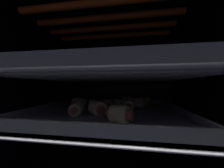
{
  "coord_description": "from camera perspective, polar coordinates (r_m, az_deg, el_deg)",
  "views": [
    {
      "loc": [
        6.56,
        -34.35,
        21.15
      ],
      "look_at": [
        0.0,
        8.98,
        21.88
      ],
      "focal_mm": 19.55,
      "sensor_mm": 36.0,
      "label": 1
    }
  ],
  "objects": [
    {
      "name": "pig_in_blanket_upper_2",
      "position": [
        0.3,
        -0.42,
        9.04
      ],
      "size": [
        4.38,
        6.37,
        2.97
      ],
      "rotation": [
        0.0,
        0.0,
        2.71
      ],
      "color": "beige",
      "rests_on": "baking_tray_upper"
    },
    {
      "name": "pig_in_blanket_upper_4",
      "position": [
        0.39,
        -14.83,
        6.63
      ],
      "size": [
        3.11,
        5.73,
        2.69
      ],
      "rotation": [
        0.0,
        0.0,
        3.03
      ],
      "color": "beige",
      "rests_on": "baking_tray_upper"
    },
    {
      "name": "pig_in_blanket_lower_1",
      "position": [
        0.41,
        -15.29,
        -8.55
      ],
      "size": [
        3.94,
        5.22,
        3.15
      ],
      "rotation": [
        0.0,
        0.0,
        6.01
      ],
      "color": "beige",
      "rests_on": "baking_tray_lower"
    },
    {
      "name": "pig_in_blanket_upper_0",
      "position": [
        0.51,
        -15.23,
        4.99
      ],
      "size": [
        3.93,
        5.16,
        3.07
      ],
      "rotation": [
        0.0,
        0.0,
        3.46
      ],
      "color": "beige",
      "rests_on": "baking_tray_upper"
    },
    {
      "name": "pig_in_blanket_upper_6",
      "position": [
        0.41,
        -25.2,
        6.7
      ],
      "size": [
        4.01,
        5.15,
        3.27
      ],
      "rotation": [
        0.0,
        0.0,
        3.37
      ],
      "color": "beige",
      "rests_on": "baking_tray_upper"
    },
    {
      "name": "pig_in_blanket_upper_1",
      "position": [
        0.27,
        -8.03,
        10.39
      ],
      "size": [
        5.35,
        4.58,
        3.29
      ],
      "rotation": [
        0.0,
        0.0,
        1.04
      ],
      "color": "beige",
      "rests_on": "baking_tray_upper"
    },
    {
      "name": "pig_in_blanket_lower_0",
      "position": [
        0.41,
        -2.38,
        -9.05
      ],
      "size": [
        3.86,
        4.33,
        2.58
      ],
      "rotation": [
        0.0,
        0.0,
        0.58
      ],
      "color": "beige",
      "rests_on": "baking_tray_lower"
    },
    {
      "name": "oven_rack_lower",
      "position": [
        0.36,
        -2.21,
        -13.74
      ],
      "size": [
        46.67,
        42.04,
        0.55
      ],
      "color": "#B7B7BC"
    },
    {
      "name": "oven_wall_right",
      "position": [
        0.39,
        36.99,
        -1.16
      ],
      "size": [
        1.2,
        42.9,
        41.75
      ],
      "primitive_type": "cube",
      "color": "black",
      "rests_on": "ground_plane"
    },
    {
      "name": "baking_tray_lower",
      "position": [
        0.36,
        -2.21,
        -12.54
      ],
      "size": [
        39.03,
        33.77,
        2.04
      ],
      "color": "gray",
      "rests_on": "oven_rack_lower"
    },
    {
      "name": "pig_in_blanket_lower_2",
      "position": [
        0.29,
        2.83,
        -12.16
      ],
      "size": [
        4.32,
        5.67,
        2.65
      ],
      "rotation": [
        0.0,
        0.0,
        2.57
      ],
      "color": "beige",
      "rests_on": "baking_tray_lower"
    },
    {
      "name": "baking_tray_upper",
      "position": [
        0.35,
        -2.2,
        4.72
      ],
      "size": [
        39.03,
        33.77,
        2.96
      ],
      "color": "gray",
      "rests_on": "oven_rack_upper"
    },
    {
      "name": "pig_in_blanket_upper_5",
      "position": [
        0.35,
        -7.24,
        7.47
      ],
      "size": [
        3.45,
        5.84,
        2.65
      ],
      "rotation": [
        0.0,
        0.0,
        0.23
      ],
      "color": "beige",
      "rests_on": "baking_tray_upper"
    },
    {
      "name": "pig_in_blanket_lower_8",
      "position": [
        0.47,
        14.48,
        -7.67
      ],
      "size": [
        6.48,
        4.33,
        3.02
      ],
      "rotation": [
        0.0,
        0.0,
        5.1
      ],
      "color": "beige",
      "rests_on": "baking_tray_lower"
    },
    {
      "name": "pig_in_blanket_lower_6",
      "position": [
        0.42,
        -8.92,
        -8.82
      ],
      "size": [
        4.05,
        5.75,
        2.55
      ],
      "rotation": [
        0.0,
        0.0,
        3.63
      ],
      "color": "beige",
      "rests_on": "baking_tray_lower"
    },
    {
      "name": "oven_ceiling",
      "position": [
        0.41,
        -2.18,
        30.27
      ],
      "size": [
        51.43,
        45.3,
        1.2
      ],
      "primitive_type": "cube",
      "color": "black"
    },
    {
      "name": "pig_in_blanket_upper_3",
      "position": [
        0.47,
        2.77,
        5.39
      ],
      "size": [
        3.96,
        4.82,
        2.85
      ],
      "rotation": [
        0.0,
        0.0,
        0.43
      ],
      "color": "beige",
      "rests_on": "baking_tray_upper"
    },
    {
      "name": "heating_element",
      "position": [
        0.39,
        -2.18,
        26.52
      ],
      "size": [
        39.22,
        19.38,
        1.68
      ],
      "color": "#F25919"
    },
    {
      "name": "pig_in_blanket_lower_4",
      "position": [
        0.36,
        8.26,
        -9.69
      ],
      "size": [
        3.42,
        5.26,
        3.0
      ],
      "rotation": [
        0.0,
        0.0,
        6.15
      ],
      "color": "beige",
      "rests_on": "baking_tray_lower"
    },
    {
      "name": "pig_in_blanket_lower_11",
      "position": [
        0.49,
        7.19,
        -7.5
      ],
      "size": [
        4.7,
        3.06,
        2.93
      ],
      "rotation": [
        0.0,
        0.0,
        1.53
      ],
      "color": "beige",
      "rests_on": "baking_tray_lower"
    },
    {
      "name": "oven_wall_left",
      "position": [
        0.47,
        -34.07,
        -1.12
      ],
      "size": [
        1.2,
        42.9,
        41.75
      ],
      "primitive_type": "cube",
      "color": "black",
      "rests_on": "ground_plane"
    },
    {
      "name": "pig_in_blanket_lower_7",
      "position": [
        0.3,
        -6.9,
        -11.29
      ],
      "size": [
        4.87,
        5.3,
        3.35
      ],
      "rotation": [
        0.0,
        0.0,
        0.69
      ],
      "color": "beige",
      "rests_on": "baking_tray_lower"
    },
    {
      "name": "pig_in_blanket_lower_5",
      "position": [
        0.4,
        12.11,
        -8.6
      ],
      "size": [
        6.24,
        4.38,
        3.24
      ],
      "rotation": [
        0.0,
        0.0,
        1.2
      ],
      "color": "beige",
      "rests_on": "baking_tray_lower"
    },
    {
      "name": "pig_in_blanket_lower_9",
      "position": [
        0.24,
        3.61,
        -14.03
      ],
      "size": [
        5.45,
        4.25,
        3.31
      ],
      "rotation": [
        0.0,
        0.0,
        4.34
      ],
      "color": "beige",
      "rests_on": "baking_tray_lower"
    },
    {
      "name": "pig_in_blanket_lower_3",
      "position": [
        0.39,
        3.44,
        -9.28
      ],
      "size": [
        4.17,
        6.37,
        2.74
      ],
      "rotation": [
        0.0,
        0.0,
        0.41
      ],
      "color": "beige",
      "rests_on": "baking_tray_lower"
    },
    {
      "name": "oven_rack_upper",
      "position": [
        0.35,
        -2.2,
        3.0
      ],
      "size": [
        46.81,
        42.04,
        0.68
      ],
      "color": "#B7B7BC"
    },
    {
      "name": "pig_in_blanket_lower_10",
      "position": [
        0.31,
        -16.25,
        -11.25
      ],
      "size": [
        3.26,
        4.83,
        2.88
      ],
      "rotation": [
        0.0,
        0.0,
        0.12
      ],
      "color": "beige",
      "rests_on": "baking_tray_lower"
    },
    {
      "name": "ground_plane",
      "position": [
        0.41,
        -2.23,
        -32.83
      ],
      "size": [
        51.43,
        45.3,
        1.2
      ],
      "primitive_type": "cube",
      "color": "black"
    },
    {
      "name": "oven_wall_back",
      "position": [
        0.57,
        1.98,
        -1.23
      ],
      "size": [
        51.43,
        1.2,
        41.75
      ],
      "primitive_type": "cube",
      "color": "black",
      "rests_on": "ground_plane"
    }
  ]
}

